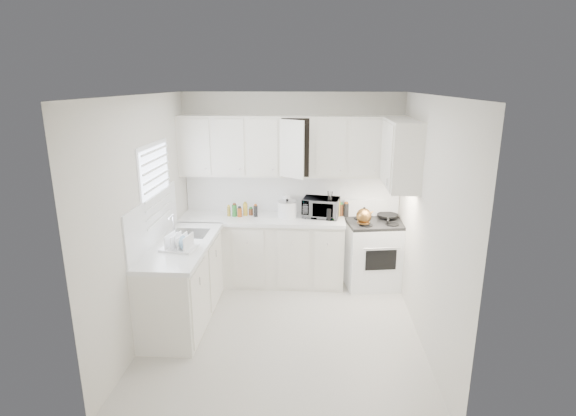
# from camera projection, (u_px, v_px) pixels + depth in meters

# --- Properties ---
(floor) EXTENTS (3.20, 3.20, 0.00)m
(floor) POSITION_uv_depth(u_px,v_px,m) (284.00, 330.00, 5.13)
(floor) COLOR beige
(floor) RESTS_ON ground
(ceiling) EXTENTS (3.20, 3.20, 0.00)m
(ceiling) POSITION_uv_depth(u_px,v_px,m) (284.00, 95.00, 4.43)
(ceiling) COLOR white
(ceiling) RESTS_ON ground
(wall_back) EXTENTS (3.00, 0.00, 3.00)m
(wall_back) POSITION_uv_depth(u_px,v_px,m) (292.00, 187.00, 6.32)
(wall_back) COLOR silver
(wall_back) RESTS_ON ground
(wall_front) EXTENTS (3.00, 0.00, 3.00)m
(wall_front) POSITION_uv_depth(u_px,v_px,m) (269.00, 287.00, 3.24)
(wall_front) COLOR silver
(wall_front) RESTS_ON ground
(wall_left) EXTENTS (0.00, 3.20, 3.20)m
(wall_left) POSITION_uv_depth(u_px,v_px,m) (146.00, 219.00, 4.87)
(wall_left) COLOR silver
(wall_left) RESTS_ON ground
(wall_right) EXTENTS (0.00, 3.20, 3.20)m
(wall_right) POSITION_uv_depth(u_px,v_px,m) (427.00, 224.00, 4.69)
(wall_right) COLOR silver
(wall_right) RESTS_ON ground
(window_blinds) EXTENTS (0.06, 0.96, 1.06)m
(window_blinds) POSITION_uv_depth(u_px,v_px,m) (157.00, 189.00, 5.14)
(window_blinds) COLOR white
(window_blinds) RESTS_ON wall_left
(lower_cabinets_back) EXTENTS (2.22, 0.60, 0.90)m
(lower_cabinets_back) POSITION_uv_depth(u_px,v_px,m) (263.00, 251.00, 6.28)
(lower_cabinets_back) COLOR silver
(lower_cabinets_back) RESTS_ON floor
(lower_cabinets_left) EXTENTS (0.60, 1.60, 0.90)m
(lower_cabinets_left) POSITION_uv_depth(u_px,v_px,m) (183.00, 284.00, 5.27)
(lower_cabinets_left) COLOR silver
(lower_cabinets_left) RESTS_ON floor
(countertop_back) EXTENTS (2.24, 0.64, 0.05)m
(countertop_back) POSITION_uv_depth(u_px,v_px,m) (262.00, 219.00, 6.15)
(countertop_back) COLOR silver
(countertop_back) RESTS_ON lower_cabinets_back
(countertop_left) EXTENTS (0.64, 1.62, 0.05)m
(countertop_left) POSITION_uv_depth(u_px,v_px,m) (181.00, 245.00, 5.14)
(countertop_left) COLOR silver
(countertop_left) RESTS_ON lower_cabinets_left
(backsplash_back) EXTENTS (2.98, 0.02, 0.55)m
(backsplash_back) POSITION_uv_depth(u_px,v_px,m) (292.00, 193.00, 6.33)
(backsplash_back) COLOR white
(backsplash_back) RESTS_ON wall_back
(backsplash_left) EXTENTS (0.02, 1.60, 0.55)m
(backsplash_left) POSITION_uv_depth(u_px,v_px,m) (154.00, 220.00, 5.08)
(backsplash_left) COLOR white
(backsplash_left) RESTS_ON wall_left
(upper_cabinets_back) EXTENTS (3.00, 0.33, 0.80)m
(upper_cabinets_back) POSITION_uv_depth(u_px,v_px,m) (291.00, 176.00, 6.11)
(upper_cabinets_back) COLOR silver
(upper_cabinets_back) RESTS_ON wall_back
(upper_cabinets_right) EXTENTS (0.33, 0.90, 0.80)m
(upper_cabinets_right) POSITION_uv_depth(u_px,v_px,m) (399.00, 187.00, 5.44)
(upper_cabinets_right) COLOR silver
(upper_cabinets_right) RESTS_ON wall_right
(sink) EXTENTS (0.42, 0.38, 0.30)m
(sink) POSITION_uv_depth(u_px,v_px,m) (189.00, 224.00, 5.44)
(sink) COLOR gray
(sink) RESTS_ON countertop_left
(stove) EXTENTS (0.85, 0.73, 1.17)m
(stove) POSITION_uv_depth(u_px,v_px,m) (374.00, 245.00, 6.15)
(stove) COLOR white
(stove) RESTS_ON floor
(tea_kettle) EXTENTS (0.29, 0.26, 0.23)m
(tea_kettle) POSITION_uv_depth(u_px,v_px,m) (364.00, 215.00, 5.88)
(tea_kettle) COLOR #A06E2B
(tea_kettle) RESTS_ON stove
(frying_pan) EXTENTS (0.35, 0.52, 0.04)m
(frying_pan) POSITION_uv_depth(u_px,v_px,m) (388.00, 215.00, 6.19)
(frying_pan) COLOR black
(frying_pan) RESTS_ON stove
(microwave) EXTENTS (0.52, 0.34, 0.32)m
(microwave) POSITION_uv_depth(u_px,v_px,m) (321.00, 205.00, 6.10)
(microwave) COLOR gray
(microwave) RESTS_ON countertop_back
(rice_cooker) EXTENTS (0.27, 0.27, 0.26)m
(rice_cooker) POSITION_uv_depth(u_px,v_px,m) (287.00, 208.00, 6.10)
(rice_cooker) COLOR white
(rice_cooker) RESTS_ON countertop_back
(paper_towel) EXTENTS (0.12, 0.12, 0.27)m
(paper_towel) POSITION_uv_depth(u_px,v_px,m) (286.00, 205.00, 6.25)
(paper_towel) COLOR white
(paper_towel) RESTS_ON countertop_back
(utensil_crock) EXTENTS (0.15, 0.15, 0.40)m
(utensil_crock) POSITION_uv_depth(u_px,v_px,m) (330.00, 205.00, 5.96)
(utensil_crock) COLOR black
(utensil_crock) RESTS_ON countertop_back
(dish_rack) EXTENTS (0.40, 0.33, 0.20)m
(dish_rack) POSITION_uv_depth(u_px,v_px,m) (178.00, 241.00, 4.93)
(dish_rack) COLOR white
(dish_rack) RESTS_ON countertop_left
(spice_left_0) EXTENTS (0.06, 0.06, 0.13)m
(spice_left_0) POSITION_uv_depth(u_px,v_px,m) (230.00, 209.00, 6.27)
(spice_left_0) COLOR olive
(spice_left_0) RESTS_ON countertop_back
(spice_left_1) EXTENTS (0.06, 0.06, 0.13)m
(spice_left_1) POSITION_uv_depth(u_px,v_px,m) (234.00, 211.00, 6.18)
(spice_left_1) COLOR #256F29
(spice_left_1) RESTS_ON countertop_back
(spice_left_2) EXTENTS (0.06, 0.06, 0.13)m
(spice_left_2) POSITION_uv_depth(u_px,v_px,m) (241.00, 209.00, 6.26)
(spice_left_2) COLOR #A74C16
(spice_left_2) RESTS_ON countertop_back
(spice_left_3) EXTENTS (0.06, 0.06, 0.13)m
(spice_left_3) POSITION_uv_depth(u_px,v_px,m) (245.00, 211.00, 6.17)
(spice_left_3) COLOR gold
(spice_left_3) RESTS_ON countertop_back
(spice_left_4) EXTENTS (0.06, 0.06, 0.13)m
(spice_left_4) POSITION_uv_depth(u_px,v_px,m) (252.00, 210.00, 6.26)
(spice_left_4) COLOR #5A3019
(spice_left_4) RESTS_ON countertop_back
(spice_left_5) EXTENTS (0.06, 0.06, 0.13)m
(spice_left_5) POSITION_uv_depth(u_px,v_px,m) (256.00, 212.00, 6.16)
(spice_left_5) COLOR black
(spice_left_5) RESTS_ON countertop_back
(sauce_right_0) EXTENTS (0.06, 0.06, 0.19)m
(sauce_right_0) POSITION_uv_depth(u_px,v_px,m) (333.00, 208.00, 6.22)
(sauce_right_0) COLOR #A74C16
(sauce_right_0) RESTS_ON countertop_back
(sauce_right_1) EXTENTS (0.06, 0.06, 0.19)m
(sauce_right_1) POSITION_uv_depth(u_px,v_px,m) (337.00, 209.00, 6.16)
(sauce_right_1) COLOR gold
(sauce_right_1) RESTS_ON countertop_back
(sauce_right_2) EXTENTS (0.06, 0.06, 0.19)m
(sauce_right_2) POSITION_uv_depth(u_px,v_px,m) (341.00, 208.00, 6.21)
(sauce_right_2) COLOR #5A3019
(sauce_right_2) RESTS_ON countertop_back
(sauce_right_3) EXTENTS (0.06, 0.06, 0.19)m
(sauce_right_3) POSITION_uv_depth(u_px,v_px,m) (346.00, 210.00, 6.15)
(sauce_right_3) COLOR black
(sauce_right_3) RESTS_ON countertop_back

